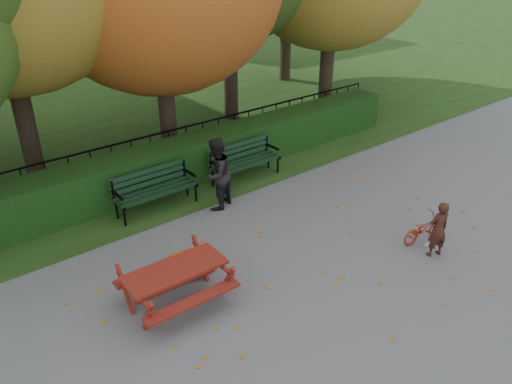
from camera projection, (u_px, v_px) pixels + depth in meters
ground at (319, 264)px, 9.01m from camera, size 90.00×90.00×0.00m
grass_strip at (54, 92)px, 18.71m from camera, size 90.00×90.00×0.00m
hedge at (187, 160)px, 11.90m from camera, size 13.00×0.90×1.00m
iron_fence at (170, 149)px, 12.44m from camera, size 14.00×0.04×1.02m
bench_left at (154, 187)px, 10.62m from camera, size 1.80×0.57×0.88m
bench_right at (244, 158)px, 11.94m from camera, size 1.80×0.57×0.88m
picnic_table at (175, 276)px, 7.82m from camera, size 1.63×1.33×0.78m
leaf_pile at (189, 264)px, 8.95m from camera, size 1.54×1.27×0.09m
leaf_scatter at (308, 257)px, 9.21m from camera, size 9.00×5.70×0.01m
child at (438, 229)px, 9.03m from camera, size 0.47×0.38×1.10m
adult at (216, 174)px, 10.53m from camera, size 0.95×0.87×1.59m
bicycle at (424, 228)px, 9.60m from camera, size 1.06×0.49×0.54m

